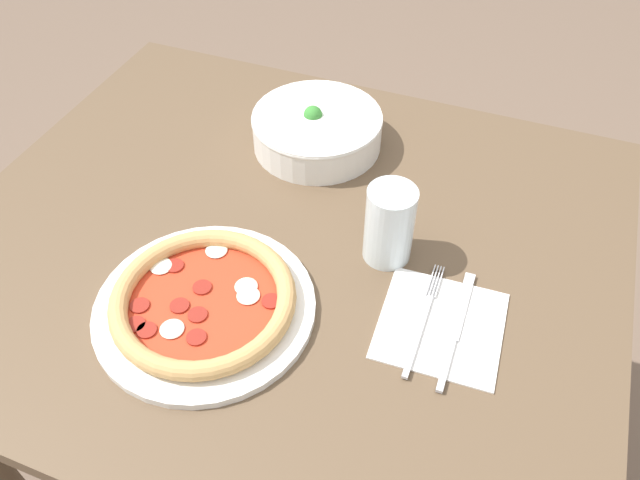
{
  "coord_description": "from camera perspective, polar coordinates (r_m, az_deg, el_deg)",
  "views": [
    {
      "loc": [
        0.29,
        -0.59,
        1.43
      ],
      "look_at": [
        0.06,
        -0.01,
        0.78
      ],
      "focal_mm": 35.0,
      "sensor_mm": 36.0,
      "label": 1
    }
  ],
  "objects": [
    {
      "name": "ground_plane",
      "position": [
        1.58,
        -2.17,
        -19.03
      ],
      "size": [
        8.0,
        8.0,
        0.0
      ],
      "primitive_type": "plane",
      "color": "brown"
    },
    {
      "name": "dining_table",
      "position": [
        1.04,
        -3.12,
        -4.32
      ],
      "size": [
        1.01,
        0.87,
        0.76
      ],
      "color": "brown",
      "rests_on": "ground_plane"
    },
    {
      "name": "pizza",
      "position": [
        0.85,
        -10.57,
        -5.61
      ],
      "size": [
        0.3,
        0.3,
        0.04
      ],
      "color": "white",
      "rests_on": "dining_table"
    },
    {
      "name": "bowl",
      "position": [
        1.09,
        -0.24,
        10.18
      ],
      "size": [
        0.22,
        0.22,
        0.08
      ],
      "color": "white",
      "rests_on": "dining_table"
    },
    {
      "name": "napkin",
      "position": [
        0.85,
        10.98,
        -7.66
      ],
      "size": [
        0.17,
        0.17,
        0.0
      ],
      "color": "white",
      "rests_on": "dining_table"
    },
    {
      "name": "fork",
      "position": [
        0.85,
        9.39,
        -7.17
      ],
      "size": [
        0.02,
        0.19,
        0.0
      ],
      "rotation": [
        0.0,
        0.0,
        1.58
      ],
      "color": "silver",
      "rests_on": "napkin"
    },
    {
      "name": "knife",
      "position": [
        0.84,
        12.21,
        -8.34
      ],
      "size": [
        0.02,
        0.2,
        0.01
      ],
      "rotation": [
        0.0,
        0.0,
        1.58
      ],
      "color": "silver",
      "rests_on": "napkin"
    },
    {
      "name": "glass",
      "position": [
        0.88,
        6.36,
        1.42
      ],
      "size": [
        0.07,
        0.07,
        0.12
      ],
      "color": "silver",
      "rests_on": "dining_table"
    }
  ]
}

